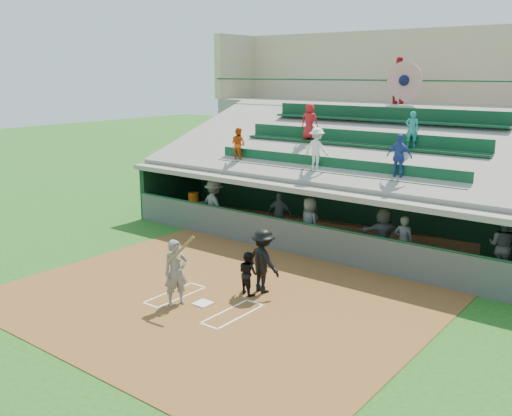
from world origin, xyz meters
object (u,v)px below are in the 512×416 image
Objects in this scene: home_plate at (203,303)px; batter_at_plate at (176,272)px; white_table at (192,212)px; catcher at (248,273)px; water_cooler at (193,198)px.

home_plate is 0.22× the size of batter_at_plate.
home_plate is 8.62m from white_table.
catcher is (0.49, 1.28, 0.58)m from home_plate.
catcher reaches higher than white_table.
batter_at_plate is at bearing -141.40° from home_plate.
water_cooler reaches higher than home_plate.
home_plate is at bearing 85.39° from catcher.
batter_at_plate is 1.64× the size of catcher.
white_table is 0.58m from water_cooler.
batter_at_plate is (-0.53, -0.42, 0.86)m from home_plate.
water_cooler is (-6.64, 4.80, 0.37)m from catcher.
catcher is 8.17m from white_table.
water_cooler is (0.01, 0.07, 0.58)m from white_table.
catcher is 1.40× the size of white_table.
batter_at_plate reaches higher than white_table.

